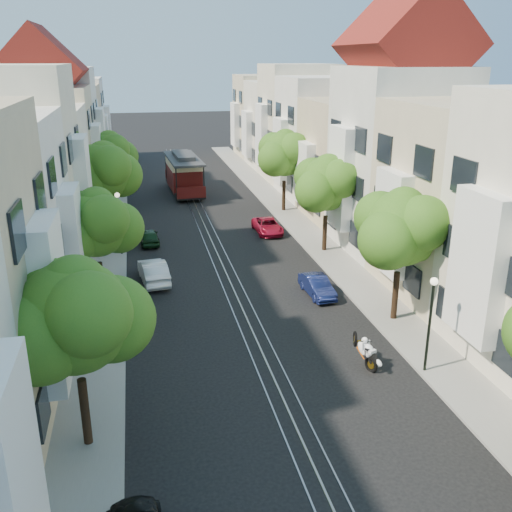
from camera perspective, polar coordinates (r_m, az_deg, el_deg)
ground at (r=45.14m, az=-5.16°, el=3.07°), size 200.00×200.00×0.00m
sidewalk_east at (r=46.48m, az=3.76°, el=3.66°), size 2.50×80.00×0.12m
sidewalk_west at (r=44.90m, az=-14.38°, el=2.52°), size 2.50×80.00×0.12m
rail_left at (r=45.08m, az=-5.85°, el=3.03°), size 0.06×80.00×0.02m
rail_slot at (r=45.13m, az=-5.16°, el=3.08°), size 0.06×80.00×0.02m
rail_right at (r=45.20m, az=-4.47°, el=3.12°), size 0.06×80.00×0.02m
lane_line at (r=45.14m, az=-5.16°, el=3.07°), size 0.08×80.00×0.01m
townhouses_east at (r=46.75m, az=9.47°, el=9.96°), size 7.75×72.00×12.00m
townhouses_west at (r=44.17m, az=-20.97°, el=8.29°), size 7.75×72.00×11.76m
tree_e_b at (r=28.09m, az=14.42°, el=2.53°), size 4.93×4.08×6.68m
tree_e_c at (r=37.96m, az=7.19°, el=7.06°), size 4.84×3.99×6.52m
tree_e_d at (r=48.26m, az=2.94°, el=10.10°), size 5.01×4.16×6.85m
tree_w_a at (r=18.87m, az=-17.52°, el=-6.08°), size 4.93×4.08×6.68m
tree_w_b at (r=30.25m, az=-15.62°, el=2.95°), size 4.72×3.87×6.27m
tree_w_c at (r=40.80m, az=-14.93°, el=8.08°), size 5.13×4.28×7.09m
tree_w_d at (r=51.71m, az=-14.42°, el=9.85°), size 4.84×3.99×6.52m
lamp_east at (r=24.18m, az=17.10°, el=-5.25°), size 0.32×0.32×4.16m
lamp_west at (r=38.34m, az=-13.57°, el=4.09°), size 0.32×0.32×4.16m
sportbike_rider at (r=24.87m, az=10.88°, el=-9.27°), size 0.79×1.70×1.48m
cable_car at (r=56.04m, az=-7.24°, el=8.36°), size 3.32×9.25×3.50m
parked_car_e_mid at (r=31.79m, az=6.14°, el=-3.01°), size 1.36×3.36×1.08m
parked_car_e_far at (r=42.88m, az=1.17°, el=3.02°), size 1.86×3.92×1.08m
parked_car_w_mid at (r=33.94m, az=-10.22°, el=-1.51°), size 1.87×4.18×1.33m
parked_car_w_far at (r=41.00m, az=-10.62°, el=1.93°), size 1.46×3.28×1.09m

